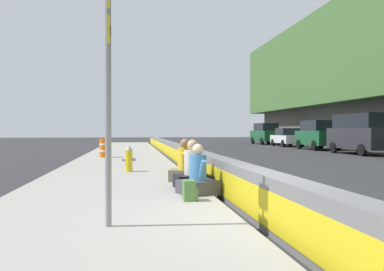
{
  "coord_description": "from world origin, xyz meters",
  "views": [
    {
      "loc": [
        -6.09,
        2.15,
        1.53
      ],
      "look_at": [
        8.79,
        -0.07,
        1.33
      ],
      "focal_mm": 37.45,
      "sensor_mm": 36.0,
      "label": 1
    }
  ],
  "objects_px": {
    "fire_hydrant": "(129,158)",
    "parked_car_farther": "(265,133)",
    "seated_person_middle": "(193,173)",
    "parked_car_fourth": "(361,133)",
    "route_sign_post": "(108,82)",
    "parked_car_far": "(287,137)",
    "parked_car_midline": "(318,135)",
    "construction_barrel": "(105,148)",
    "backpack": "(190,191)",
    "seated_person_foreground": "(198,178)",
    "seated_person_rear": "(185,168)"
  },
  "relations": [
    {
      "from": "fire_hydrant",
      "to": "seated_person_middle",
      "type": "xyz_separation_m",
      "value": [
        -4.06,
        -1.55,
        -0.09
      ]
    },
    {
      "from": "route_sign_post",
      "to": "construction_barrel",
      "type": "relative_size",
      "value": 3.79
    },
    {
      "from": "seated_person_rear",
      "to": "construction_barrel",
      "type": "distance_m",
      "value": 10.43
    },
    {
      "from": "route_sign_post",
      "to": "parked_car_farther",
      "type": "xyz_separation_m",
      "value": [
        35.93,
        -14.64,
        -1.03
      ]
    },
    {
      "from": "fire_hydrant",
      "to": "seated_person_foreground",
      "type": "distance_m",
      "value": 5.21
    },
    {
      "from": "parked_car_fourth",
      "to": "parked_car_midline",
      "type": "bearing_deg",
      "value": -0.83
    },
    {
      "from": "fire_hydrant",
      "to": "parked_car_midline",
      "type": "relative_size",
      "value": 0.18
    },
    {
      "from": "route_sign_post",
      "to": "parked_car_far",
      "type": "height_order",
      "value": "route_sign_post"
    },
    {
      "from": "fire_hydrant",
      "to": "seated_person_foreground",
      "type": "relative_size",
      "value": 0.81
    },
    {
      "from": "route_sign_post",
      "to": "seated_person_rear",
      "type": "height_order",
      "value": "route_sign_post"
    },
    {
      "from": "construction_barrel",
      "to": "seated_person_foreground",
      "type": "bearing_deg",
      "value": -167.09
    },
    {
      "from": "construction_barrel",
      "to": "parked_car_far",
      "type": "bearing_deg",
      "value": -46.66
    },
    {
      "from": "seated_person_middle",
      "to": "parked_car_fourth",
      "type": "xyz_separation_m",
      "value": [
        13.83,
        -12.83,
        0.85
      ]
    },
    {
      "from": "route_sign_post",
      "to": "parked_car_far",
      "type": "distance_m",
      "value": 33.35
    },
    {
      "from": "seated_person_foreground",
      "to": "backpack",
      "type": "distance_m",
      "value": 0.86
    },
    {
      "from": "seated_person_rear",
      "to": "parked_car_fourth",
      "type": "xyz_separation_m",
      "value": [
        12.46,
        -12.83,
        0.85
      ]
    },
    {
      "from": "parked_car_midline",
      "to": "parked_car_far",
      "type": "bearing_deg",
      "value": -0.06
    },
    {
      "from": "parked_car_midline",
      "to": "seated_person_rear",
      "type": "bearing_deg",
      "value": 145.17
    },
    {
      "from": "seated_person_rear",
      "to": "parked_car_fourth",
      "type": "bearing_deg",
      "value": -45.84
    },
    {
      "from": "fire_hydrant",
      "to": "parked_car_midline",
      "type": "height_order",
      "value": "parked_car_midline"
    },
    {
      "from": "parked_car_farther",
      "to": "route_sign_post",
      "type": "bearing_deg",
      "value": 157.83
    },
    {
      "from": "construction_barrel",
      "to": "parked_car_farther",
      "type": "height_order",
      "value": "parked_car_farther"
    },
    {
      "from": "fire_hydrant",
      "to": "seated_person_rear",
      "type": "xyz_separation_m",
      "value": [
        -2.69,
        -1.55,
        -0.09
      ]
    },
    {
      "from": "seated_person_rear",
      "to": "parked_car_farther",
      "type": "height_order",
      "value": "parked_car_farther"
    },
    {
      "from": "parked_car_far",
      "to": "construction_barrel",
      "type": "bearing_deg",
      "value": 133.34
    },
    {
      "from": "parked_car_far",
      "to": "parked_car_farther",
      "type": "relative_size",
      "value": 0.94
    },
    {
      "from": "seated_person_middle",
      "to": "parked_car_far",
      "type": "xyz_separation_m",
      "value": [
        26.28,
        -12.92,
        0.36
      ]
    },
    {
      "from": "route_sign_post",
      "to": "backpack",
      "type": "distance_m",
      "value": 3.05
    },
    {
      "from": "parked_car_fourth",
      "to": "fire_hydrant",
      "type": "bearing_deg",
      "value": 124.2
    },
    {
      "from": "route_sign_post",
      "to": "seated_person_foreground",
      "type": "xyz_separation_m",
      "value": [
        2.71,
        -1.75,
        -1.73
      ]
    },
    {
      "from": "seated_person_middle",
      "to": "parked_car_far",
      "type": "height_order",
      "value": "parked_car_far"
    },
    {
      "from": "parked_car_midline",
      "to": "seated_person_middle",
      "type": "bearing_deg",
      "value": 147.07
    },
    {
      "from": "seated_person_foreground",
      "to": "parked_car_far",
      "type": "distance_m",
      "value": 30.13
    },
    {
      "from": "route_sign_post",
      "to": "parked_car_midline",
      "type": "relative_size",
      "value": 0.74
    },
    {
      "from": "route_sign_post",
      "to": "seated_person_middle",
      "type": "xyz_separation_m",
      "value": [
        3.63,
        -1.77,
        -1.71
      ]
    },
    {
      "from": "route_sign_post",
      "to": "parked_car_fourth",
      "type": "bearing_deg",
      "value": -39.88
    },
    {
      "from": "seated_person_rear",
      "to": "parked_car_far",
      "type": "distance_m",
      "value": 28.06
    },
    {
      "from": "backpack",
      "to": "parked_car_midline",
      "type": "height_order",
      "value": "parked_car_midline"
    },
    {
      "from": "route_sign_post",
      "to": "seated_person_rear",
      "type": "distance_m",
      "value": 5.58
    },
    {
      "from": "route_sign_post",
      "to": "parked_car_midline",
      "type": "height_order",
      "value": "route_sign_post"
    },
    {
      "from": "fire_hydrant",
      "to": "parked_car_fourth",
      "type": "height_order",
      "value": "parked_car_fourth"
    },
    {
      "from": "parked_car_midline",
      "to": "parked_car_farther",
      "type": "bearing_deg",
      "value": 0.18
    },
    {
      "from": "fire_hydrant",
      "to": "parked_car_farther",
      "type": "height_order",
      "value": "parked_car_farther"
    },
    {
      "from": "seated_person_middle",
      "to": "parked_car_fourth",
      "type": "bearing_deg",
      "value": -42.84
    },
    {
      "from": "fire_hydrant",
      "to": "parked_car_far",
      "type": "height_order",
      "value": "parked_car_far"
    },
    {
      "from": "fire_hydrant",
      "to": "parked_car_far",
      "type": "relative_size",
      "value": 0.19
    },
    {
      "from": "construction_barrel",
      "to": "backpack",
      "type": "bearing_deg",
      "value": -169.1
    },
    {
      "from": "parked_car_far",
      "to": "parked_car_fourth",
      "type": "bearing_deg",
      "value": 179.57
    },
    {
      "from": "seated_person_middle",
      "to": "backpack",
      "type": "height_order",
      "value": "seated_person_middle"
    },
    {
      "from": "route_sign_post",
      "to": "seated_person_foreground",
      "type": "height_order",
      "value": "route_sign_post"
    }
  ]
}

